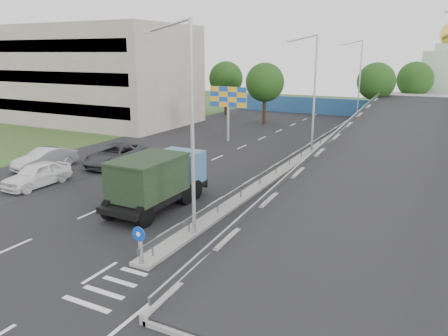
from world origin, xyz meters
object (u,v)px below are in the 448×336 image
Objects in this scene: lamp_post_mid at (313,88)px; lamp_post_far at (358,77)px; parked_car_c at (116,155)px; billboard at (228,100)px; sign_bollard at (140,245)px; church at (448,78)px; dump_truck at (158,178)px; parked_car_b at (45,159)px; lamp_post_near at (189,119)px; parked_car_a at (37,174)px.

lamp_post_far is (0.00, 20.00, 0.00)m from lamp_post_mid.
billboard is at bearing 70.32° from parked_car_c.
sign_bollard is at bearing -90.14° from lamp_post_far.
dump_truck is at bearing -104.95° from church.
parked_car_c is (-12.57, 12.98, -0.19)m from sign_bollard.
parked_car_c is (-12.68, -10.85, -4.97)m from lamp_post_mid.
lamp_post_mid is at bearing -106.22° from church.
billboard is (-9.00, 25.83, 3.15)m from sign_bollard.
dump_truck is 13.35m from parked_car_b.
lamp_post_near is 20.00m from lamp_post_mid.
parked_car_c is at bearing -116.71° from church.
lamp_post_near is (0.11, 3.83, 4.77)m from sign_bollard.
sign_bollard is 0.30× the size of billboard.
lamp_post_near is at bearing 88.36° from sign_bollard.
billboard reaches higher than parked_car_b.
lamp_post_near reaches higher than sign_bollard.
lamp_post_far is 2.08× the size of parked_car_a.
sign_bollard is at bearing -22.37° from parked_car_b.
parked_car_b is at bearing 161.22° from lamp_post_near.
sign_bollard is at bearing -50.08° from parked_car_c.
parked_car_b is (-12.96, 3.08, -0.95)m from dump_truck.
parked_car_b is at bearing 166.78° from dump_truck.
lamp_post_near and lamp_post_far have the same top height.
sign_bollard reaches higher than parked_car_b.
lamp_post_mid is at bearing 90.00° from lamp_post_near.
billboard is at bearing -120.70° from church.
lamp_post_mid reaches higher than sign_bollard.
parked_car_c is at bearing -139.44° from lamp_post_mid.
church is at bearing 54.76° from lamp_post_far.
sign_bollard is 0.17× the size of lamp_post_far.
lamp_post_far is 20.24m from billboard.
lamp_post_far reaches higher than parked_car_b.
lamp_post_near reaches higher than dump_truck.
lamp_post_near is 0.73× the size of church.
parked_car_a is 0.80× the size of parked_car_c.
sign_bollard reaches higher than parked_car_a.
lamp_post_near is 40.00m from lamp_post_far.
parked_car_c reaches higher than parked_car_a.
lamp_post_far is at bearing 71.30° from parked_car_b.
church is 37.23m from billboard.
parked_car_c is at bearing 47.34° from parked_car_b.
parked_car_c is (0.88, 6.89, 0.01)m from parked_car_a.
lamp_post_far is at bearing 63.50° from parked_car_c.
parked_car_a is at bearing -127.39° from lamp_post_mid.
billboard is (-19.00, -32.00, -1.12)m from church.
dump_truck is (-13.72, -51.37, -3.55)m from church.
parked_car_a is at bearing -114.38° from church.
parked_car_b is (-16.68, 9.53, -0.22)m from sign_bollard.
parked_car_a is (-4.45, -19.74, -3.36)m from billboard.
sign_bollard is 24.30m from lamp_post_mid.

